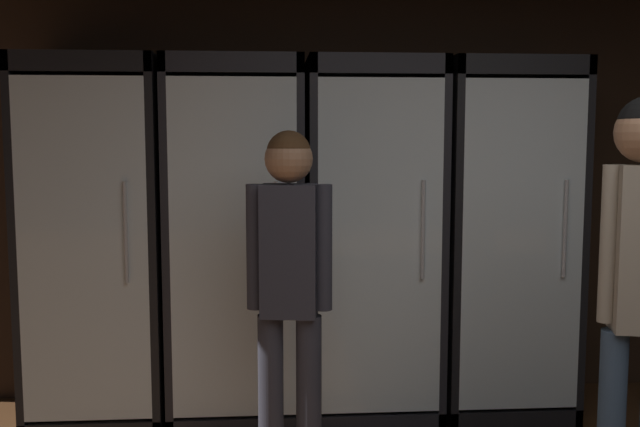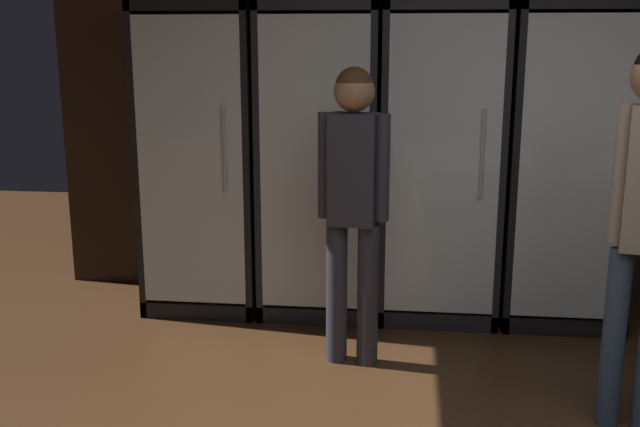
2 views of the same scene
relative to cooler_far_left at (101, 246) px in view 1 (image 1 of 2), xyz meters
The scene contains 7 objects.
wall_back 1.99m from the cooler_far_left, ahead, with size 6.00×0.06×2.80m, color black.
cooler_far_left is the anchor object (origin of this frame).
cooler_left 0.74m from the cooler_far_left, ahead, with size 0.71×0.67×1.95m.
cooler_center 1.47m from the cooler_far_left, ahead, with size 0.71×0.67×1.95m.
cooler_right 2.21m from the cooler_far_left, ahead, with size 0.71×0.67×1.95m.
shopper_near 1.31m from the cooler_far_left, 40.43° to the right, with size 0.37×0.21×1.56m.
shopper_far 2.66m from the cooler_far_left, 31.61° to the right, with size 0.28×0.22×1.68m.
Camera 1 is at (-0.99, -1.13, 1.52)m, focal length 39.32 mm.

